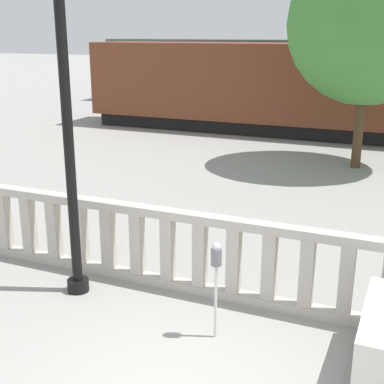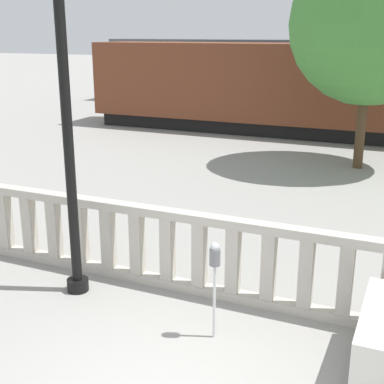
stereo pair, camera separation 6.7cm
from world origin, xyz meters
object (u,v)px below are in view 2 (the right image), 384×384
object	(u,v)px
parking_meter	(215,264)
train_far	(263,72)
lamppost	(68,133)
tree_left	(370,25)

from	to	relation	value
parking_meter	train_far	xyz separation A→B (m)	(-6.31, 23.36, 0.82)
train_far	lamppost	bearing A→B (deg)	-80.67
train_far	parking_meter	bearing A→B (deg)	-74.88
train_far	tree_left	world-z (taller)	tree_left
lamppost	tree_left	xyz separation A→B (m)	(3.08, 10.34, 1.64)
lamppost	tree_left	distance (m)	10.91
lamppost	parking_meter	bearing A→B (deg)	-8.84
parking_meter	tree_left	xyz separation A→B (m)	(0.54, 10.73, 3.15)
train_far	tree_left	size ratio (longest dim) A/B	2.74
lamppost	train_far	size ratio (longest dim) A/B	0.28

